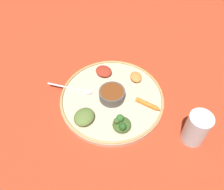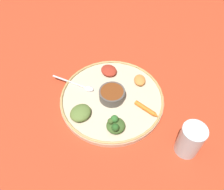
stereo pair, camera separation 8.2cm
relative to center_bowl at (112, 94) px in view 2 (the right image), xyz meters
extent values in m
plane|color=#B7381E|center=(0.00, 0.00, -0.04)|extent=(2.40, 2.40, 0.00)
cylinder|color=#C6B293|center=(0.00, 0.00, -0.03)|extent=(0.36, 0.36, 0.02)
torus|color=tan|center=(0.00, 0.00, -0.02)|extent=(0.36, 0.36, 0.01)
cylinder|color=#4C4742|center=(0.00, 0.00, 0.00)|extent=(0.09, 0.09, 0.04)
cylinder|color=brown|center=(0.00, 0.00, 0.01)|extent=(0.08, 0.08, 0.01)
ellipsoid|color=silver|center=(-0.08, -0.03, -0.01)|extent=(0.04, 0.03, 0.01)
cylinder|color=silver|center=(-0.16, -0.06, -0.02)|extent=(0.13, 0.05, 0.01)
ellipsoid|color=#385623|center=(0.09, -0.08, -0.01)|extent=(0.07, 0.07, 0.03)
sphere|color=#2D6628|center=(0.08, -0.07, 0.01)|extent=(0.02, 0.02, 0.02)
sphere|color=#385623|center=(0.08, -0.09, 0.01)|extent=(0.02, 0.02, 0.02)
sphere|color=#23511E|center=(0.10, -0.09, 0.01)|extent=(0.02, 0.02, 0.02)
cylinder|color=orange|center=(0.11, 0.04, -0.01)|extent=(0.08, 0.02, 0.02)
cone|color=orange|center=(0.16, 0.04, -0.01)|extent=(0.02, 0.01, 0.01)
ellipsoid|color=#567033|center=(-0.02, -0.12, 0.00)|extent=(0.07, 0.08, 0.03)
ellipsoid|color=maroon|center=(-0.09, 0.08, -0.01)|extent=(0.07, 0.06, 0.02)
ellipsoid|color=#C67A38|center=(0.02, 0.12, -0.01)|extent=(0.07, 0.07, 0.02)
cylinder|color=silver|center=(0.29, 0.03, 0.02)|extent=(0.07, 0.07, 0.12)
cylinder|color=tan|center=(0.29, 0.03, -0.02)|extent=(0.06, 0.06, 0.03)
camera|label=1|loc=(0.29, -0.42, 0.64)|focal=38.30mm
camera|label=2|loc=(0.35, -0.36, 0.64)|focal=38.30mm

